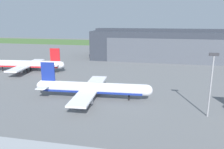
% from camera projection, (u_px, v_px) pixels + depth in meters
% --- Properties ---
extents(ground_plane, '(440.00, 440.00, 0.00)m').
position_uv_depth(ground_plane, '(94.00, 100.00, 73.73)').
color(ground_plane, slate).
extents(grass_field_strip, '(440.00, 56.00, 0.08)m').
position_uv_depth(grass_field_strip, '(139.00, 43.00, 239.90)').
color(grass_field_strip, '#476B34').
rests_on(grass_field_strip, ground_plane).
extents(maintenance_hangar, '(93.95, 38.45, 19.53)m').
position_uv_depth(maintenance_hangar, '(166.00, 44.00, 149.13)').
color(maintenance_hangar, '#2D333D').
rests_on(maintenance_hangar, ground_plane).
extents(airliner_far_right, '(40.41, 31.20, 11.99)m').
position_uv_depth(airliner_far_right, '(26.00, 64.00, 112.73)').
color(airliner_far_right, silver).
rests_on(airliner_far_right, ground_plane).
extents(airliner_near_right, '(39.37, 32.64, 11.93)m').
position_uv_depth(airliner_near_right, '(92.00, 88.00, 74.65)').
color(airliner_near_right, white).
rests_on(airliner_near_right, ground_plane).
extents(apron_light_mast, '(2.40, 0.50, 17.61)m').
position_uv_depth(apron_light_mast, '(211.00, 80.00, 59.19)').
color(apron_light_mast, '#99999E').
rests_on(apron_light_mast, ground_plane).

